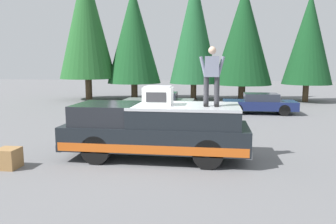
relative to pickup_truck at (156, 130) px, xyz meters
name	(u,v)px	position (x,y,z in m)	size (l,w,h in m)	color
ground_plane	(148,159)	(-0.17, 0.21, -0.87)	(90.00, 90.00, 0.00)	slate
pickup_truck	(156,130)	(0.00, 0.00, 0.00)	(2.01, 5.54, 1.65)	black
compressor_unit	(158,96)	(-0.12, -0.08, 1.05)	(0.65, 0.84, 0.56)	silver
person_on_truck_bed	(212,75)	(-0.22, -1.65, 1.68)	(0.29, 0.72, 1.69)	#333338
parked_car_navy	(259,103)	(9.64, -4.31, -0.29)	(1.64, 4.10, 1.16)	navy
parked_car_grey	(160,102)	(9.58, 1.50, -0.29)	(1.64, 4.10, 1.16)	gray
wooden_crate	(8,158)	(-1.58, 3.86, -0.59)	(0.56, 0.56, 0.56)	olive
conifer_far_left	(309,39)	(16.07, -8.49, 3.75)	(3.56, 3.56, 7.94)	#4C3826
conifer_left	(244,35)	(16.55, -3.85, 4.11)	(4.47, 4.47, 8.76)	#4C3826
conifer_center_left	(194,29)	(16.61, -0.08, 4.61)	(3.81, 3.81, 9.70)	#4C3826
conifer_center_right	(134,35)	(16.18, 4.65, 4.17)	(4.24, 4.24, 8.81)	#4C3826
conifer_right	(86,21)	(15.38, 8.18, 5.21)	(4.33, 4.33, 10.52)	#4C3826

